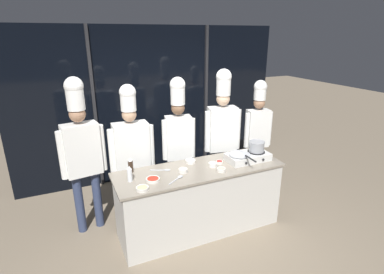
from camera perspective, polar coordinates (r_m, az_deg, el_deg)
The scene contains 22 objects.
ground_plane at distance 4.35m, azimuth 1.42°, elevation -16.92°, with size 24.00×24.00×0.00m, color #7F705B.
window_wall_back at distance 5.44m, azimuth -7.30°, elevation 6.16°, with size 4.83×0.09×2.70m.
demo_counter at distance 4.09m, azimuth 1.47°, elevation -11.75°, with size 2.21×0.70×0.91m.
portable_stove at distance 4.17m, azimuth 10.57°, elevation -3.70°, with size 0.59×0.33×0.11m.
frying_pan at distance 4.06m, azimuth 9.09°, elevation -2.99°, with size 0.30×0.52×0.05m.
stock_pot at distance 4.20m, azimuth 12.20°, elevation -1.73°, with size 0.24×0.21×0.14m.
squeeze_bottle_clear at distance 3.59m, azimuth -11.78°, elevation -6.90°, with size 0.06×0.06×0.20m.
squeeze_bottle_soy at distance 3.82m, azimuth -11.62°, elevation -5.30°, with size 0.06×0.06×0.19m.
prep_bowl_chicken at distance 3.77m, azimuth -1.72°, elevation -6.33°, with size 0.11×0.11×0.05m.
prep_bowl_shrimp at distance 3.81m, azimuth 5.59°, elevation -6.17°, with size 0.11×0.11×0.05m.
prep_bowl_ginger at distance 3.41m, azimuth -9.44°, elevation -9.61°, with size 0.14×0.14×0.04m.
prep_bowl_chili_flakes at distance 3.59m, azimuth -7.46°, elevation -8.00°, with size 0.17×0.17×0.04m.
prep_bowl_bell_pepper at distance 4.03m, azimuth 5.25°, elevation -4.75°, with size 0.09×0.09×0.04m.
prep_bowl_bean_sprouts at distance 4.03m, azimuth -0.29°, elevation -4.62°, with size 0.14×0.14×0.04m.
prep_bowl_onion at distance 3.93m, azimuth 3.99°, elevation -5.21°, with size 0.12×0.12×0.05m.
serving_spoon_slotted at distance 3.84m, azimuth -5.27°, elevation -6.27°, with size 0.25×0.14×0.02m.
serving_spoon_solid at distance 3.63m, azimuth -2.57°, elevation -7.75°, with size 0.25×0.18×0.02m.
chef_head at distance 4.03m, azimuth -20.30°, elevation -1.75°, with size 0.57×0.29×2.08m.
chef_sous at distance 4.14m, azimuth -11.47°, elevation -1.79°, with size 0.61×0.25×1.95m.
chef_line at distance 4.33m, azimuth -2.62°, elevation 0.80°, with size 0.48×0.25×2.00m.
chef_pastry at distance 4.58m, azimuth 5.77°, elevation 1.98°, with size 0.56×0.30×2.08m.
chef_apprentice at distance 5.02m, azimuth 12.40°, elevation 2.08°, with size 0.48×0.25×1.87m.
Camera 1 is at (-1.54, -3.16, 2.56)m, focal length 28.00 mm.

